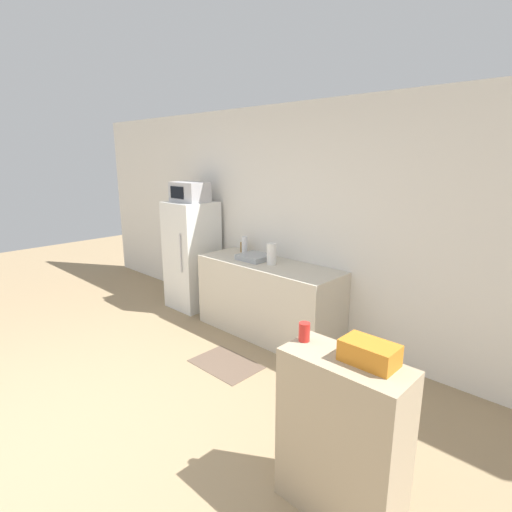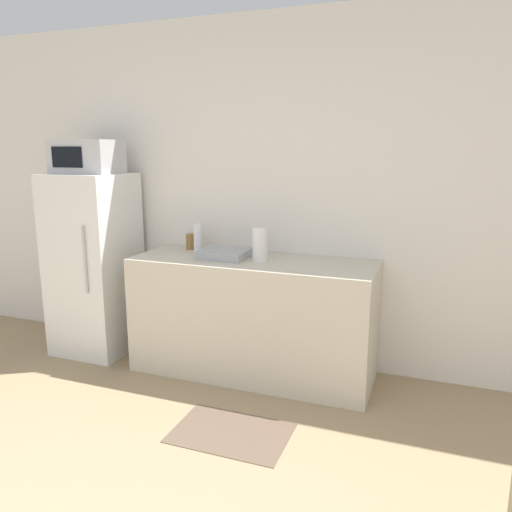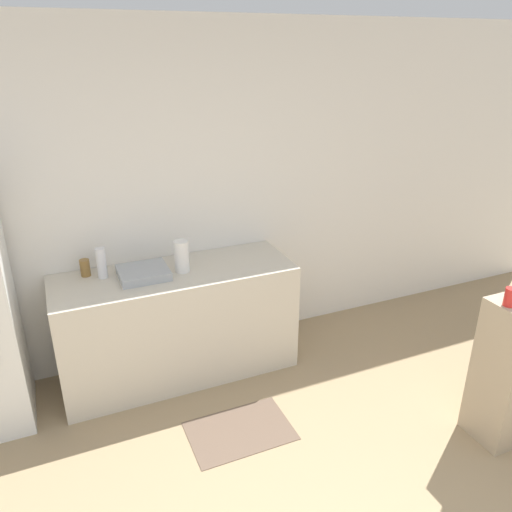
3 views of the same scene
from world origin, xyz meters
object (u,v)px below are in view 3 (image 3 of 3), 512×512
(bottle_tall, at_px, (101,263))
(paper_towel_roll, at_px, (182,256))
(bottle_short, at_px, (85,268))
(jar, at_px, (510,297))

(bottle_tall, xyz_separation_m, paper_towel_roll, (0.55, -0.12, 0.01))
(bottle_short, bearing_deg, paper_towel_roll, -16.99)
(bottle_short, relative_size, jar, 1.10)
(bottle_short, relative_size, paper_towel_roll, 0.52)
(bottle_tall, height_order, jar, jar)
(bottle_tall, bearing_deg, bottle_short, 143.74)
(bottle_tall, relative_size, paper_towel_roll, 0.94)
(bottle_short, distance_m, paper_towel_roll, 0.69)
(bottle_tall, distance_m, bottle_short, 0.14)
(bottle_tall, relative_size, jar, 1.99)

